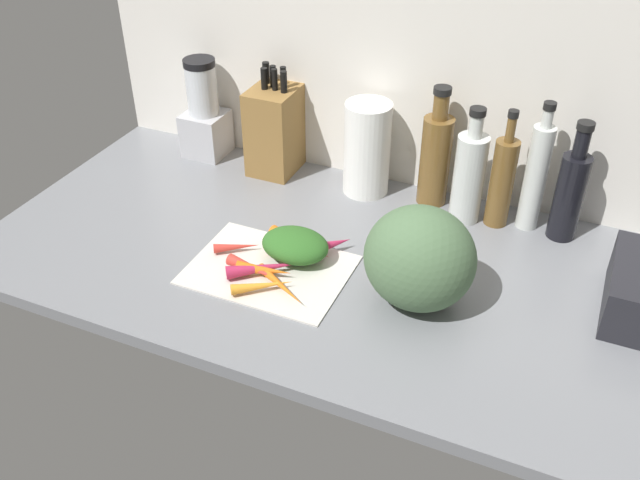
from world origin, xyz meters
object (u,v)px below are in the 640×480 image
(carrot_8, at_px, (254,269))
(bottle_4, at_px, (570,192))
(bottle_2, at_px, (502,181))
(cutting_board, at_px, (269,269))
(carrot_5, at_px, (281,285))
(winter_squash, at_px, (420,259))
(bottle_3, at_px, (536,175))
(carrot_0, at_px, (264,268))
(carrot_7, at_px, (296,243))
(bottle_1, at_px, (469,176))
(carrot_2, at_px, (328,246))
(carrot_3, at_px, (264,270))
(knife_block, at_px, (276,128))
(carrot_1, at_px, (300,244))
(carrot_4, at_px, (262,286))
(blender_appliance, at_px, (204,115))
(carrot_6, at_px, (237,247))
(paper_towel_roll, at_px, (367,149))
(bottle_0, at_px, (436,157))

(carrot_8, relative_size, bottle_4, 0.45)
(bottle_2, distance_m, bottle_4, 0.15)
(cutting_board, xyz_separation_m, carrot_5, (0.06, -0.06, 0.01))
(winter_squash, xyz_separation_m, bottle_3, (0.16, 0.38, 0.03))
(carrot_0, distance_m, bottle_3, 0.65)
(carrot_7, relative_size, bottle_1, 0.47)
(carrot_2, xyz_separation_m, bottle_4, (0.47, 0.29, 0.09))
(carrot_3, relative_size, knife_block, 0.42)
(carrot_1, distance_m, carrot_8, 0.13)
(carrot_1, relative_size, carrot_4, 1.25)
(bottle_4, bearing_deg, blender_appliance, 178.73)
(carrot_5, bearing_deg, bottle_4, 41.49)
(carrot_2, relative_size, carrot_5, 0.70)
(carrot_7, xyz_separation_m, winter_squash, (0.30, -0.07, 0.09))
(carrot_6, relative_size, bottle_3, 0.32)
(carrot_5, relative_size, bottle_2, 0.52)
(carrot_4, bearing_deg, paper_towel_roll, 83.90)
(bottle_1, bearing_deg, bottle_2, 9.95)
(knife_block, distance_m, bottle_1, 0.53)
(carrot_7, relative_size, paper_towel_roll, 0.57)
(bottle_2, bearing_deg, carrot_3, -134.51)
(carrot_1, bearing_deg, bottle_2, 38.59)
(paper_towel_roll, bearing_deg, carrot_1, -96.95)
(cutting_board, height_order, carrot_1, carrot_1)
(carrot_8, bearing_deg, cutting_board, 59.58)
(carrot_2, distance_m, carrot_8, 0.18)
(carrot_5, height_order, carrot_6, carrot_6)
(carrot_3, distance_m, bottle_0, 0.52)
(carrot_5, bearing_deg, carrot_7, 103.04)
(carrot_0, bearing_deg, carrot_6, 153.05)
(bottle_3, bearing_deg, blender_appliance, 179.28)
(carrot_0, relative_size, winter_squash, 0.73)
(carrot_6, height_order, bottle_3, bottle_3)
(carrot_7, bearing_deg, carrot_6, -149.45)
(knife_block, bearing_deg, carrot_0, -66.97)
(blender_appliance, height_order, bottle_4, bottle_4)
(carrot_2, height_order, bottle_4, bottle_4)
(knife_block, bearing_deg, carrot_2, -48.15)
(paper_towel_roll, bearing_deg, blender_appliance, 178.54)
(carrot_4, height_order, bottle_4, bottle_4)
(carrot_0, bearing_deg, bottle_4, 36.39)
(carrot_0, distance_m, carrot_3, 0.01)
(blender_appliance, bearing_deg, winter_squash, -27.94)
(carrot_2, distance_m, carrot_3, 0.16)
(carrot_8, height_order, bottle_1, bottle_1)
(carrot_4, height_order, carrot_8, carrot_8)
(blender_appliance, bearing_deg, paper_towel_roll, -1.46)
(carrot_0, bearing_deg, cutting_board, 92.55)
(carrot_0, height_order, bottle_1, bottle_1)
(bottle_2, bearing_deg, carrot_7, -143.27)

